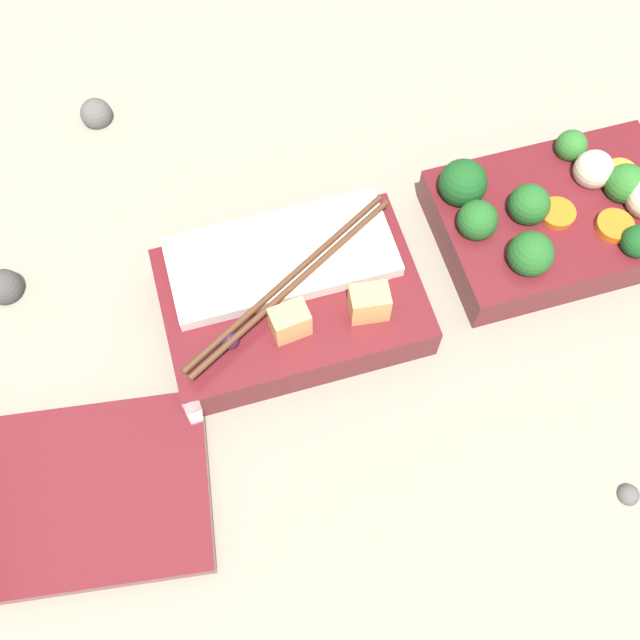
{
  "coord_description": "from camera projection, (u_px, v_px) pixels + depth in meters",
  "views": [
    {
      "loc": [
        0.19,
        0.26,
        0.55
      ],
      "look_at": [
        0.12,
        0.02,
        0.04
      ],
      "focal_mm": 42.0,
      "sensor_mm": 36.0,
      "label": 1
    }
  ],
  "objects": [
    {
      "name": "bento_tray_vegetable",
      "position": [
        557.0,
        215.0,
        0.63
      ],
      "size": [
        0.2,
        0.14,
        0.07
      ],
      "color": "maroon",
      "rests_on": "ground_plane"
    },
    {
      "name": "pebble_3",
      "position": [
        96.0,
        114.0,
        0.7
      ],
      "size": [
        0.03,
        0.03,
        0.03
      ],
      "primitive_type": "sphere",
      "color": "#595651",
      "rests_on": "ground_plane"
    },
    {
      "name": "bento_lid",
      "position": [
        73.0,
        496.0,
        0.55
      ],
      "size": [
        0.22,
        0.16,
        0.01
      ],
      "primitive_type": "cube",
      "rotation": [
        0.0,
        0.0,
        -0.14
      ],
      "color": "maroon",
      "rests_on": "ground_plane"
    },
    {
      "name": "bento_tray_rice",
      "position": [
        291.0,
        296.0,
        0.6
      ],
      "size": [
        0.2,
        0.14,
        0.07
      ],
      "color": "maroon",
      "rests_on": "ground_plane"
    },
    {
      "name": "ground_plane",
      "position": [
        447.0,
        283.0,
        0.63
      ],
      "size": [
        3.0,
        3.0,
        0.0
      ],
      "primitive_type": "plane",
      "color": "gray"
    },
    {
      "name": "pebble_2",
      "position": [
        630.0,
        494.0,
        0.55
      ],
      "size": [
        0.02,
        0.02,
        0.02
      ],
      "primitive_type": "sphere",
      "color": "#595651",
      "rests_on": "ground_plane"
    },
    {
      "name": "pebble_1",
      "position": [
        4.0,
        287.0,
        0.62
      ],
      "size": [
        0.03,
        0.03,
        0.03
      ],
      "primitive_type": "sphere",
      "color": "#474442",
      "rests_on": "ground_plane"
    }
  ]
}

